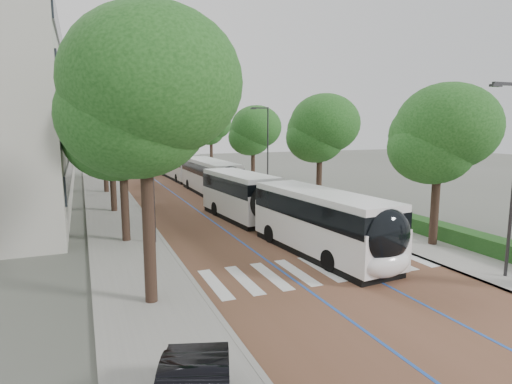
# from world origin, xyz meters

# --- Properties ---
(ground) EXTENTS (160.00, 160.00, 0.00)m
(ground) POSITION_xyz_m (0.00, 0.00, 0.00)
(ground) COLOR #51544C
(ground) RESTS_ON ground
(road) EXTENTS (11.00, 140.00, 0.02)m
(road) POSITION_xyz_m (0.00, 40.00, 0.01)
(road) COLOR brown
(road) RESTS_ON ground
(sidewalk_left) EXTENTS (4.00, 140.00, 0.12)m
(sidewalk_left) POSITION_xyz_m (-7.50, 40.00, 0.06)
(sidewalk_left) COLOR gray
(sidewalk_left) RESTS_ON ground
(sidewalk_right) EXTENTS (4.00, 140.00, 0.12)m
(sidewalk_right) POSITION_xyz_m (7.50, 40.00, 0.06)
(sidewalk_right) COLOR gray
(sidewalk_right) RESTS_ON ground
(kerb_left) EXTENTS (0.20, 140.00, 0.14)m
(kerb_left) POSITION_xyz_m (-5.60, 40.00, 0.06)
(kerb_left) COLOR gray
(kerb_left) RESTS_ON ground
(kerb_right) EXTENTS (0.20, 140.00, 0.14)m
(kerb_right) POSITION_xyz_m (5.60, 40.00, 0.06)
(kerb_right) COLOR gray
(kerb_right) RESTS_ON ground
(zebra_crossing) EXTENTS (10.55, 3.60, 0.01)m
(zebra_crossing) POSITION_xyz_m (0.20, 1.00, 0.03)
(zebra_crossing) COLOR silver
(zebra_crossing) RESTS_ON ground
(lane_line_left) EXTENTS (0.12, 126.00, 0.01)m
(lane_line_left) POSITION_xyz_m (-1.60, 40.00, 0.02)
(lane_line_left) COLOR #214DA8
(lane_line_left) RESTS_ON road
(lane_line_right) EXTENTS (0.12, 126.00, 0.01)m
(lane_line_right) POSITION_xyz_m (1.60, 40.00, 0.02)
(lane_line_right) COLOR #214DA8
(lane_line_right) RESTS_ON road
(hedge) EXTENTS (1.20, 14.00, 0.80)m
(hedge) POSITION_xyz_m (9.10, 0.00, 0.52)
(hedge) COLOR #194417
(hedge) RESTS_ON sidewalk_right
(streetlight_near) EXTENTS (1.82, 0.20, 8.00)m
(streetlight_near) POSITION_xyz_m (6.62, -3.00, 4.82)
(streetlight_near) COLOR #2C2C2F
(streetlight_near) RESTS_ON sidewalk_right
(streetlight_far) EXTENTS (1.82, 0.20, 8.00)m
(streetlight_far) POSITION_xyz_m (6.62, 22.00, 4.82)
(streetlight_far) COLOR #2C2C2F
(streetlight_far) RESTS_ON sidewalk_right
(lamp_post_left) EXTENTS (0.14, 0.14, 8.00)m
(lamp_post_left) POSITION_xyz_m (-6.10, 8.00, 4.12)
(lamp_post_left) COLOR #2C2C2F
(lamp_post_left) RESTS_ON sidewalk_left
(trees_left) EXTENTS (6.45, 60.99, 9.84)m
(trees_left) POSITION_xyz_m (-7.50, 23.72, 6.74)
(trees_left) COLOR black
(trees_left) RESTS_ON ground
(trees_right) EXTENTS (5.45, 47.18, 8.28)m
(trees_right) POSITION_xyz_m (7.70, 21.41, 5.82)
(trees_right) COLOR black
(trees_right) RESTS_ON ground
(lead_bus) EXTENTS (4.13, 18.54, 3.20)m
(lead_bus) POSITION_xyz_m (0.95, 6.78, 1.63)
(lead_bus) COLOR black
(lead_bus) RESTS_ON ground
(bus_queued_0) EXTENTS (2.61, 12.41, 3.20)m
(bus_queued_0) POSITION_xyz_m (1.55, 23.18, 1.62)
(bus_queued_0) COLOR white
(bus_queued_0) RESTS_ON ground
(bus_queued_1) EXTENTS (2.86, 12.46, 3.20)m
(bus_queued_1) POSITION_xyz_m (1.41, 36.12, 1.62)
(bus_queued_1) COLOR white
(bus_queued_1) RESTS_ON ground
(bus_queued_2) EXTENTS (3.30, 12.53, 3.20)m
(bus_queued_2) POSITION_xyz_m (1.25, 49.42, 1.62)
(bus_queued_2) COLOR white
(bus_queued_2) RESTS_ON ground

